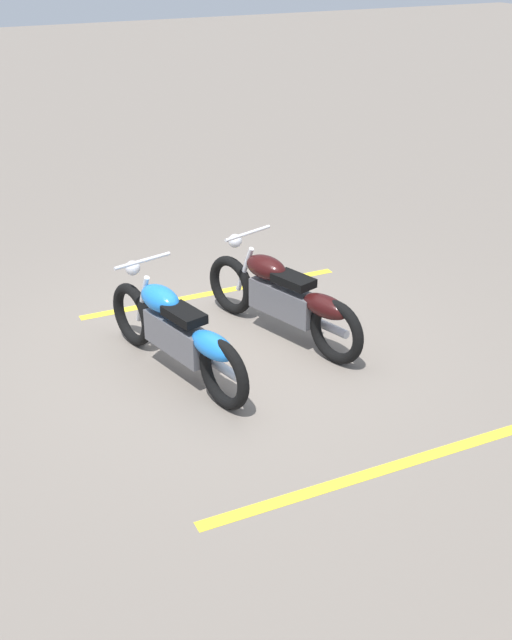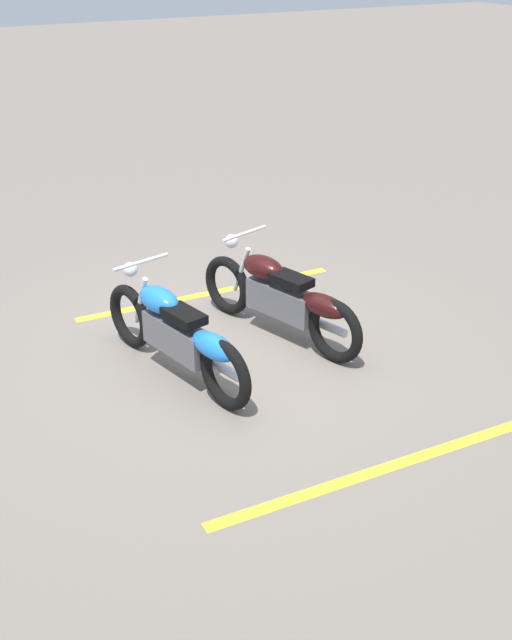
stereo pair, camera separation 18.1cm
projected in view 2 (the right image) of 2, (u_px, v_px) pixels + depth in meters
name	position (u px, v px, depth m)	size (l,w,h in m)	color
ground_plane	(225.00, 349.00, 8.19)	(60.00, 60.00, 0.00)	slate
motorcycle_bright_foreground	(177.00, 334.00, 7.50)	(2.20, 0.79, 1.04)	black
motorcycle_dark_foreground	(282.00, 297.00, 8.23)	(2.16, 0.87, 1.04)	black
parking_stripe_near	(208.00, 293.00, 9.42)	(3.20, 0.12, 0.01)	yellow
parking_stripe_mid	(386.00, 468.00, 6.40)	(3.20, 0.12, 0.01)	yellow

